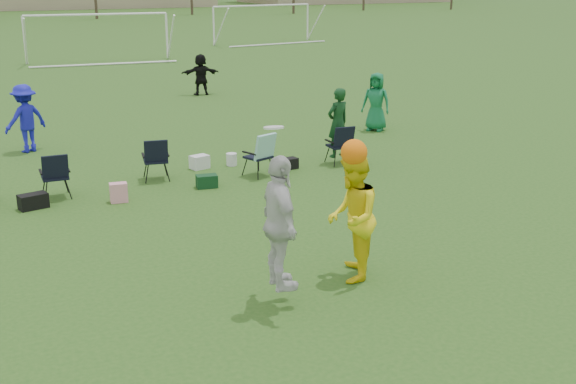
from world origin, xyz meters
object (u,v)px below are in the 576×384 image
goal_mid (97,24)px  fielder_black (201,74)px  fielder_blue (25,118)px  fielder_green_far (376,102)px  center_contest (324,218)px  goal_right (262,13)px

goal_mid → fielder_black: bearing=-80.1°
fielder_blue → fielder_green_far: 9.77m
goal_mid → center_contest: bearing=-91.2°
fielder_black → fielder_blue: bearing=51.1°
fielder_green_far → fielder_black: 8.80m
fielder_blue → goal_right: bearing=-150.4°
fielder_green_far → goal_mid: bearing=149.5°
fielder_green_far → goal_right: (8.12, 27.20, 1.07)m
fielder_black → center_contest: size_ratio=0.60×
fielder_green_far → center_contest: 11.39m
fielder_green_far → center_contest: (-6.66, -9.24, 0.25)m
fielder_blue → goal_right: (17.76, 25.58, 1.04)m
fielder_blue → fielder_green_far: size_ratio=1.03×
center_contest → goal_mid: bearing=84.8°
center_contest → goal_right: bearing=67.9°
fielder_black → goal_right: 21.63m
fielder_blue → goal_right: goal_right is taller
fielder_black → goal_right: goal_right is taller
fielder_green_far → fielder_black: bearing=156.0°
goal_right → fielder_black: bearing=-127.6°
fielder_green_far → center_contest: bearing=-76.6°
fielder_blue → fielder_green_far: (9.63, -1.62, -0.03)m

